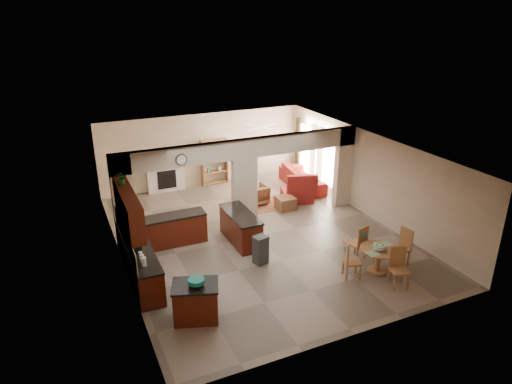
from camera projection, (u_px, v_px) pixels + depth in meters
name	position (u px, v px, depth m)	size (l,w,h in m)	color
floor	(258.00, 236.00, 13.91)	(10.00, 10.00, 0.00)	#7C6856
ceiling	(258.00, 147.00, 12.87)	(10.00, 10.00, 0.00)	white
wall_back	(204.00, 149.00, 17.63)	(8.00, 8.00, 0.00)	beige
wall_front	(361.00, 278.00, 9.16)	(8.00, 8.00, 0.00)	beige
wall_left	(118.00, 217.00, 11.86)	(10.00, 10.00, 0.00)	beige
wall_right	(369.00, 175.00, 14.92)	(10.00, 10.00, 0.00)	beige
partition_left_pier	(123.00, 201.00, 12.82)	(0.60, 0.25, 2.80)	beige
partition_center_pier	(244.00, 191.00, 14.35)	(0.80, 0.25, 2.20)	beige
partition_right_pier	(343.00, 167.00, 15.66)	(0.60, 0.25, 2.80)	beige
partition_header	(244.00, 149.00, 13.83)	(8.00, 0.25, 0.60)	beige
kitchen_counter	(151.00, 247.00, 12.28)	(2.52, 3.29, 1.48)	#3C1006
upper_cabinets	(128.00, 209.00, 11.06)	(0.35, 2.40, 0.90)	#3C1006
peninsula	(241.00, 227.00, 13.42)	(0.70, 1.85, 0.91)	#3C1006
wall_clock	(181.00, 160.00, 12.96)	(0.34, 0.34, 0.03)	#51311B
rug	(264.00, 205.00, 16.15)	(1.60, 1.30, 0.01)	#9A5038
fireplace	(166.00, 176.00, 17.16)	(1.60, 0.35, 1.20)	beige
shelving_unit	(215.00, 162.00, 17.79)	(1.00, 0.32, 1.80)	olive
window_a	(329.00, 161.00, 16.93)	(0.02, 0.90, 1.90)	white
window_b	(306.00, 149.00, 18.37)	(0.02, 0.90, 1.90)	white
glazed_door	(317.00, 158.00, 17.71)	(0.02, 0.70, 2.10)	white
drape_a_left	(337.00, 166.00, 16.41)	(0.10, 0.28, 2.30)	#42221A
drape_a_right	(320.00, 157.00, 17.43)	(0.10, 0.28, 2.30)	#42221A
drape_b_left	(313.00, 153.00, 17.85)	(0.10, 0.28, 2.30)	#42221A
drape_b_right	(298.00, 146.00, 18.86)	(0.10, 0.28, 2.30)	#42221A
ceiling_fan	(261.00, 127.00, 16.08)	(1.00, 1.00, 0.10)	white
kitchen_island	(196.00, 301.00, 10.03)	(1.19, 1.01, 0.88)	#3C1006
teal_bowl	(196.00, 282.00, 9.80)	(0.36, 0.36, 0.17)	#13866E
trash_can	(261.00, 251.00, 12.29)	(0.35, 0.30, 0.74)	#2F3032
dining_table	(378.00, 256.00, 11.84)	(1.00, 1.00, 0.68)	olive
fruit_bowl	(379.00, 247.00, 11.66)	(0.33, 0.33, 0.18)	#71C42A
sofa	(302.00, 178.00, 17.65)	(0.99, 2.54, 0.74)	maroon
chaise	(297.00, 195.00, 16.43)	(1.08, 0.88, 0.43)	maroon
armchair	(256.00, 194.00, 16.13)	(0.73, 0.75, 0.68)	maroon
ottoman	(285.00, 203.00, 15.73)	(0.60, 0.60, 0.44)	maroon
plant	(122.00, 177.00, 11.33)	(0.31, 0.27, 0.35)	#164D14
chair_north	(359.00, 241.00, 12.40)	(0.52, 0.52, 1.02)	olive
chair_east	(403.00, 245.00, 12.20)	(0.48, 0.48, 1.02)	olive
chair_south	(398.00, 265.00, 11.24)	(0.53, 0.53, 1.02)	olive
chair_west	(349.00, 258.00, 11.55)	(0.53, 0.53, 1.02)	olive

